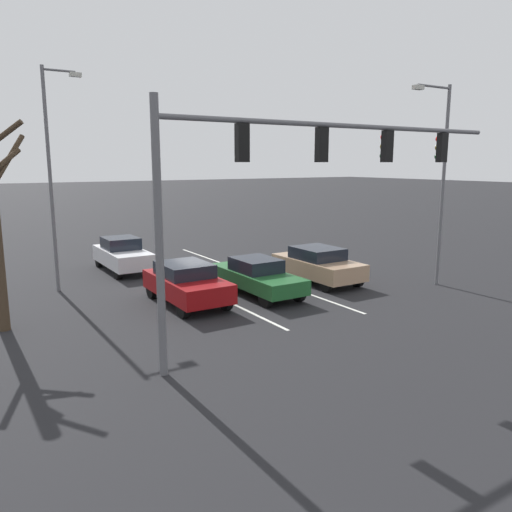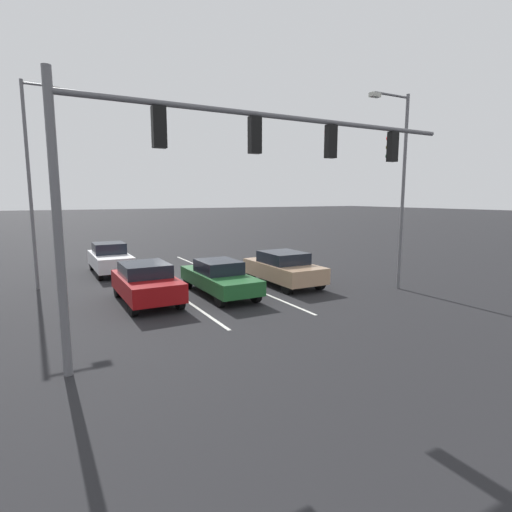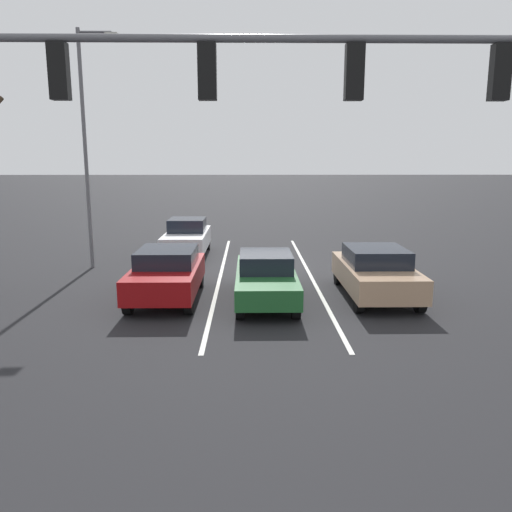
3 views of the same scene
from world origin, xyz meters
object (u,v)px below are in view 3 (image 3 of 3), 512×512
car_maroon_rightlane_front (167,273)px  traffic_signal_gantry (170,106)px  car_silver_rightlane_second (187,238)px  car_darkgreen_midlane_front (266,276)px  car_tan_leftlane_front (376,272)px  street_lamp_right_shoulder (88,137)px

car_maroon_rightlane_front → traffic_signal_gantry: 7.01m
traffic_signal_gantry → car_silver_rightlane_second: bearing=-83.9°
car_darkgreen_midlane_front → traffic_signal_gantry: (1.88, 5.31, 4.33)m
car_tan_leftlane_front → car_maroon_rightlane_front: 6.31m
car_silver_rightlane_second → street_lamp_right_shoulder: 5.78m
car_tan_leftlane_front → traffic_signal_gantry: 8.79m
car_darkgreen_midlane_front → street_lamp_right_shoulder: (6.47, -4.69, 4.21)m
car_darkgreen_midlane_front → car_silver_rightlane_second: size_ratio=1.11×
car_darkgreen_midlane_front → car_maroon_rightlane_front: (2.95, -0.15, 0.07)m
car_darkgreen_midlane_front → car_silver_rightlane_second: bearing=-65.6°
car_darkgreen_midlane_front → car_maroon_rightlane_front: 2.96m
car_silver_rightlane_second → traffic_signal_gantry: 13.12m
car_tan_leftlane_front → traffic_signal_gantry: (5.23, 5.62, 4.28)m
car_tan_leftlane_front → traffic_signal_gantry: traffic_signal_gantry is taller
car_silver_rightlane_second → car_tan_leftlane_front: bearing=134.2°
car_silver_rightlane_second → street_lamp_right_shoulder: bearing=35.6°
car_silver_rightlane_second → traffic_signal_gantry: traffic_signal_gantry is taller
car_darkgreen_midlane_front → car_maroon_rightlane_front: bearing=-2.9°
car_darkgreen_midlane_front → car_maroon_rightlane_front: size_ratio=1.15×
street_lamp_right_shoulder → car_silver_rightlane_second: bearing=-144.4°
car_tan_leftlane_front → street_lamp_right_shoulder: 11.53m
car_tan_leftlane_front → car_darkgreen_midlane_front: car_tan_leftlane_front is taller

